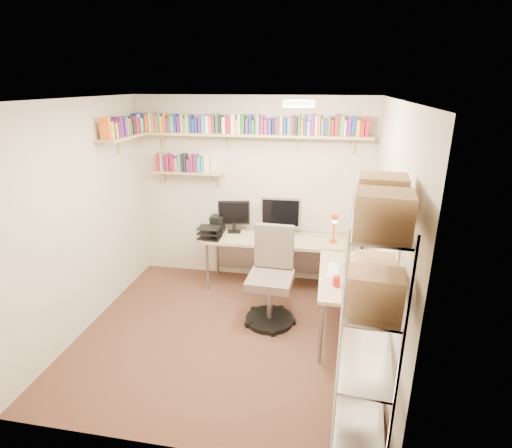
{
  "coord_description": "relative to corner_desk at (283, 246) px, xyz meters",
  "views": [
    {
      "loc": [
        1.0,
        -3.66,
        2.64
      ],
      "look_at": [
        0.23,
        0.55,
        1.12
      ],
      "focal_mm": 28.0,
      "sensor_mm": 36.0,
      "label": 1
    }
  ],
  "objects": [
    {
      "name": "room_shell",
      "position": [
        -0.5,
        -0.95,
        0.84
      ],
      "size": [
        3.24,
        3.04,
        2.52
      ],
      "color": "#C1B79D",
      "rests_on": "ground"
    },
    {
      "name": "office_chair",
      "position": [
        -0.06,
        -0.56,
        -0.23
      ],
      "size": [
        0.59,
        0.6,
        1.13
      ],
      "rotation": [
        0.0,
        0.0,
        -0.04
      ],
      "color": "black",
      "rests_on": "ground"
    },
    {
      "name": "wire_rack",
      "position": [
        0.86,
        -2.05,
        0.79
      ],
      "size": [
        0.46,
        0.84,
        2.06
      ],
      "rotation": [
        0.0,
        0.0,
        -0.09
      ],
      "color": "silver",
      "rests_on": "ground"
    },
    {
      "name": "wall_shelves",
      "position": [
        -0.91,
        0.35,
        1.32
      ],
      "size": [
        3.12,
        1.09,
        0.8
      ],
      "color": "tan",
      "rests_on": "ground"
    },
    {
      "name": "ground",
      "position": [
        -0.5,
        -0.95,
        -0.71
      ],
      "size": [
        3.2,
        3.2,
        0.0
      ],
      "primitive_type": "plane",
      "color": "#44291D",
      "rests_on": "ground"
    },
    {
      "name": "corner_desk",
      "position": [
        0.0,
        0.0,
        0.0
      ],
      "size": [
        2.17,
        1.82,
        1.24
      ],
      "color": "tan",
      "rests_on": "ground"
    }
  ]
}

